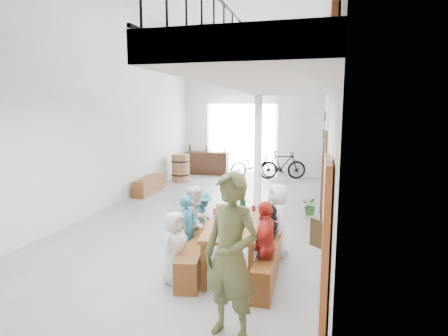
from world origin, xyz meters
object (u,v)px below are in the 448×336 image
(tasting_table, at_px, (234,226))
(host_standing, at_px, (231,257))
(bicycle_near, at_px, (254,165))
(bench_inner, at_px, (196,252))
(serving_counter, at_px, (207,163))
(oak_barrel, at_px, (181,168))
(side_bench, at_px, (149,185))

(tasting_table, bearing_deg, host_standing, -84.73)
(tasting_table, bearing_deg, bicycle_near, 90.82)
(bench_inner, bearing_deg, host_standing, -69.95)
(bench_inner, height_order, host_standing, host_standing)
(tasting_table, relative_size, host_standing, 1.06)
(serving_counter, height_order, host_standing, host_standing)
(bench_inner, relative_size, bicycle_near, 1.16)
(tasting_table, relative_size, oak_barrel, 2.06)
(tasting_table, height_order, serving_counter, serving_counter)
(serving_counter, bearing_deg, side_bench, -102.48)
(bench_inner, distance_m, bicycle_near, 8.36)
(oak_barrel, bearing_deg, bench_inner, -67.00)
(oak_barrel, xyz_separation_m, serving_counter, (0.49, 1.65, -0.04))
(host_standing, xyz_separation_m, bicycle_near, (-1.50, 10.08, -0.48))
(side_bench, height_order, bicycle_near, bicycle_near)
(side_bench, height_order, serving_counter, serving_counter)
(host_standing, bearing_deg, bench_inner, 142.40)
(bicycle_near, bearing_deg, host_standing, 170.84)
(side_bench, height_order, oak_barrel, oak_barrel)
(oak_barrel, bearing_deg, host_standing, -65.55)
(tasting_table, bearing_deg, oak_barrel, 110.51)
(host_standing, bearing_deg, bicycle_near, 120.95)
(tasting_table, height_order, oak_barrel, oak_barrel)
(bench_inner, xyz_separation_m, side_bench, (-3.21, 4.91, 0.01))
(tasting_table, height_order, bicycle_near, bicycle_near)
(side_bench, xyz_separation_m, serving_counter, (0.75, 3.69, 0.20))
(bench_inner, height_order, side_bench, side_bench)
(host_standing, bearing_deg, tasting_table, 124.60)
(bench_inner, xyz_separation_m, host_standing, (1.00, -1.73, 0.71))
(serving_counter, distance_m, host_standing, 10.92)
(host_standing, bearing_deg, oak_barrel, 136.91)
(side_bench, bearing_deg, oak_barrel, 82.78)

